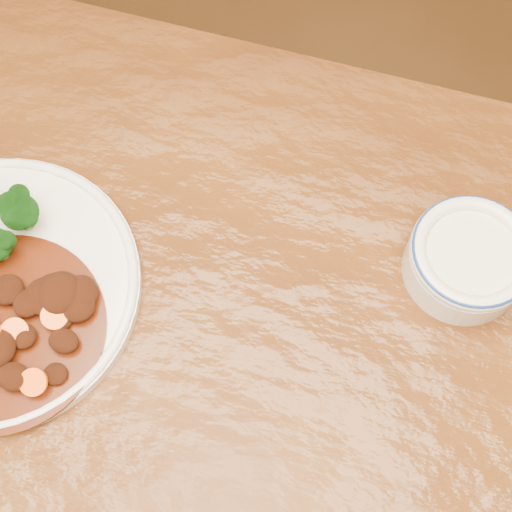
% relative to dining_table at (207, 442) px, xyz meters
% --- Properties ---
extents(ground, '(4.00, 4.00, 0.00)m').
position_rel_dining_table_xyz_m(ground, '(0.00, 0.00, -0.67)').
color(ground, '#442511').
rests_on(ground, ground).
extents(dining_table, '(1.52, 0.93, 0.75)m').
position_rel_dining_table_xyz_m(dining_table, '(0.00, 0.00, 0.00)').
color(dining_table, '#582F0F').
rests_on(dining_table, ground).
extents(mince_stew, '(0.20, 0.20, 0.03)m').
position_rel_dining_table_xyz_m(mince_stew, '(-0.21, 0.04, 0.10)').
color(mince_stew, '#481907').
rests_on(mince_stew, dinner_plate).
extents(dip_bowl, '(0.12, 0.12, 0.06)m').
position_rel_dining_table_xyz_m(dip_bowl, '(0.20, 0.23, 0.11)').
color(dip_bowl, silver).
rests_on(dip_bowl, dining_table).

